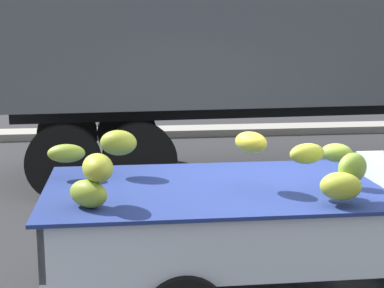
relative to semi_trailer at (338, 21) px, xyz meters
The scene contains 3 objects.
ground 5.82m from the semi_trailer, 115.11° to the right, with size 220.00×220.00×0.00m, color #28282B.
curb_strip 4.88m from the semi_trailer, 121.78° to the left, with size 80.00×0.80×0.16m, color gray.
semi_trailer is the anchor object (origin of this frame).
Camera 1 is at (-1.56, -5.00, 2.39)m, focal length 54.70 mm.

